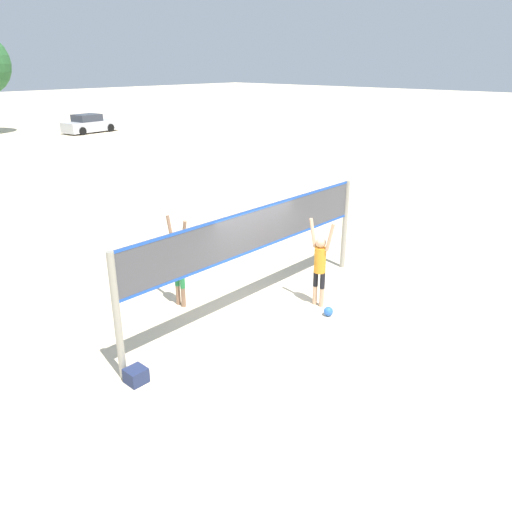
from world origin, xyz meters
name	(u,v)px	position (x,y,z in m)	size (l,w,h in m)	color
ground_plane	(256,310)	(0.00, 0.00, 0.00)	(200.00, 200.00, 0.00)	beige
volleyball_net	(256,241)	(0.00, 0.00, 1.76)	(7.53, 0.14, 2.54)	gray
player_spiker	(320,262)	(1.23, -0.93, 1.14)	(0.28, 0.71, 2.16)	tan
player_blocker	(179,260)	(-1.05, 1.52, 1.18)	(0.28, 0.72, 2.23)	#8C664C
volleyball	(328,311)	(0.94, -1.44, 0.11)	(0.22, 0.22, 0.22)	blue
gear_bag	(136,375)	(-3.63, -0.32, 0.14)	(0.36, 0.36, 0.29)	navy
parked_car_near	(89,124)	(14.24, 32.07, 0.68)	(4.64, 2.27, 1.51)	#B7B7BC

